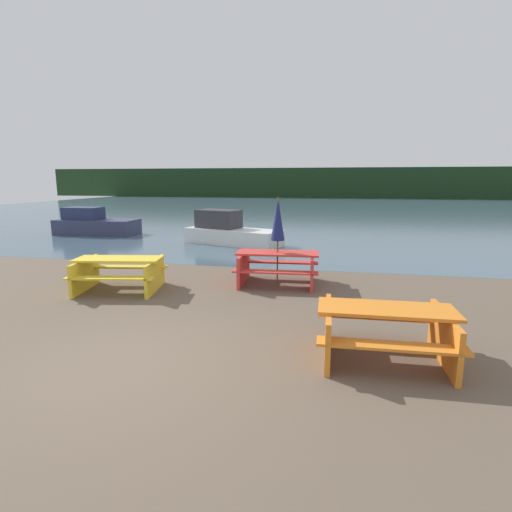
{
  "coord_description": "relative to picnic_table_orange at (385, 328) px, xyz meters",
  "views": [
    {
      "loc": [
        2.64,
        -4.35,
        2.41
      ],
      "look_at": [
        1.0,
        3.63,
        0.85
      ],
      "focal_mm": 28.0,
      "sensor_mm": 36.0,
      "label": 1
    }
  ],
  "objects": [
    {
      "name": "picnic_table_red",
      "position": [
        -2.03,
        3.64,
        0.02
      ],
      "size": [
        1.97,
        1.49,
        0.76
      ],
      "rotation": [
        0.0,
        0.0,
        0.06
      ],
      "color": "red",
      "rests_on": "ground_plane"
    },
    {
      "name": "boat_second",
      "position": [
        -11.34,
        10.59,
        0.01
      ],
      "size": [
        3.58,
        1.55,
        1.21
      ],
      "rotation": [
        0.0,
        0.0,
        0.03
      ],
      "color": "#333856",
      "rests_on": "water"
    },
    {
      "name": "umbrella_navy",
      "position": [
        -2.03,
        3.64,
        1.07
      ],
      "size": [
        0.32,
        0.32,
        2.02
      ],
      "color": "brown",
      "rests_on": "ground_plane"
    },
    {
      "name": "picnic_table_yellow",
      "position": [
        -5.35,
        2.4,
        0.0
      ],
      "size": [
        2.05,
        1.68,
        0.73
      ],
      "rotation": [
        0.0,
        0.0,
        0.18
      ],
      "color": "yellow",
      "rests_on": "ground_plane"
    },
    {
      "name": "far_treeline",
      "position": [
        -3.32,
        50.23,
        1.56
      ],
      "size": [
        80.0,
        1.6,
        4.0
      ],
      "color": "#193319",
      "rests_on": "water"
    },
    {
      "name": "boat",
      "position": [
        -4.73,
        9.22,
        0.02
      ],
      "size": [
        3.95,
        2.46,
        1.28
      ],
      "rotation": [
        0.0,
        0.0,
        -0.33
      ],
      "color": "silver",
      "rests_on": "water"
    },
    {
      "name": "water",
      "position": [
        -3.32,
        30.23,
        -0.45
      ],
      "size": [
        60.0,
        50.0,
        0.0
      ],
      "color": "#425B6B",
      "rests_on": "ground_plane"
    },
    {
      "name": "ground_plane",
      "position": [
        -3.32,
        -1.01,
        -0.44
      ],
      "size": [
        60.0,
        60.0,
        0.0
      ],
      "primitive_type": "plane",
      "color": "brown"
    },
    {
      "name": "picnic_table_orange",
      "position": [
        0.0,
        0.0,
        0.0
      ],
      "size": [
        1.84,
        1.43,
        0.73
      ],
      "rotation": [
        0.0,
        0.0,
        0.03
      ],
      "color": "orange",
      "rests_on": "ground_plane"
    }
  ]
}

